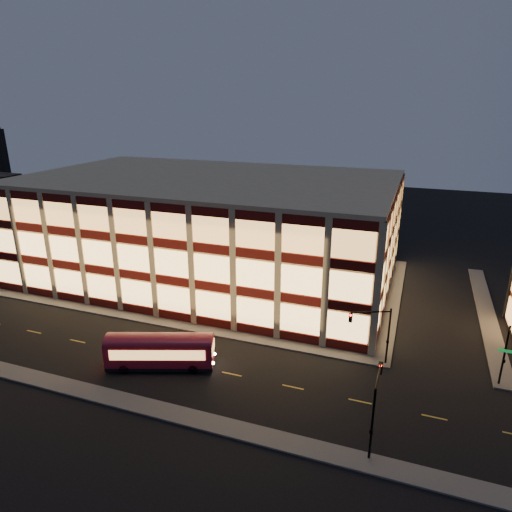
% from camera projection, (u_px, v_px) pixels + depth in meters
% --- Properties ---
extents(ground, '(200.00, 200.00, 0.00)m').
position_uv_depth(ground, '(171.00, 328.00, 51.70)').
color(ground, black).
rests_on(ground, ground).
extents(sidewalk_office_south, '(54.00, 2.00, 0.15)m').
position_uv_depth(sidewalk_office_south, '(153.00, 320.00, 53.53)').
color(sidewalk_office_south, '#514F4C').
rests_on(sidewalk_office_south, ground).
extents(sidewalk_office_east, '(2.00, 30.00, 0.15)m').
position_uv_depth(sidewalk_office_east, '(393.00, 298.00, 59.29)').
color(sidewalk_office_east, '#514F4C').
rests_on(sidewalk_office_east, ground).
extents(sidewalk_tower_west, '(2.00, 30.00, 0.15)m').
position_uv_depth(sidewalk_tower_west, '(486.00, 311.00, 55.73)').
color(sidewalk_tower_west, '#514F4C').
rests_on(sidewalk_tower_west, ground).
extents(sidewalk_near, '(100.00, 2.00, 0.15)m').
position_uv_depth(sidewalk_near, '(96.00, 394.00, 40.14)').
color(sidewalk_near, '#514F4C').
rests_on(sidewalk_near, ground).
extents(office_building, '(50.45, 30.45, 14.50)m').
position_uv_depth(office_building, '(210.00, 227.00, 65.27)').
color(office_building, tan).
rests_on(office_building, ground).
extents(traffic_signal_far, '(3.79, 1.87, 6.00)m').
position_uv_depth(traffic_signal_far, '(375.00, 327.00, 43.35)').
color(traffic_signal_far, black).
rests_on(traffic_signal_far, ground).
extents(traffic_signal_right, '(1.20, 4.37, 6.00)m').
position_uv_depth(traffic_signal_right, '(509.00, 353.00, 38.93)').
color(traffic_signal_right, black).
rests_on(traffic_signal_right, ground).
extents(traffic_signal_near, '(0.32, 4.45, 6.00)m').
position_uv_depth(traffic_signal_near, '(376.00, 399.00, 32.93)').
color(traffic_signal_near, black).
rests_on(traffic_signal_near, ground).
extents(trolley_bus, '(10.47, 5.87, 3.46)m').
position_uv_depth(trolley_bus, '(160.00, 349.00, 43.72)').
color(trolley_bus, maroon).
rests_on(trolley_bus, ground).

